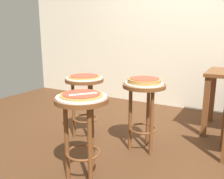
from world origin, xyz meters
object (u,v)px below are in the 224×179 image
at_px(stool_leftside, 144,101).
at_px(pizza_server_knife, 83,94).
at_px(pizza_foreground, 82,95).
at_px(pizza_middle, 84,76).
at_px(pizza_leftside, 144,81).
at_px(stool_middle, 85,94).
at_px(stool_foreground, 82,119).
at_px(serving_plate_foreground, 82,97).
at_px(serving_plate_middle, 84,78).
at_px(serving_plate_leftside, 144,83).

relative_size(stool_leftside, pizza_server_knife, 3.13).
bearing_deg(pizza_foreground, pizza_server_knife, -33.69).
relative_size(pizza_foreground, stool_leftside, 0.48).
bearing_deg(pizza_middle, stool_leftside, 3.96).
bearing_deg(pizza_leftside, stool_middle, -176.04).
xyz_separation_m(stool_foreground, pizza_foreground, (-0.00, -0.00, 0.19)).
relative_size(serving_plate_foreground, stool_leftside, 0.57).
xyz_separation_m(pizza_leftside, pizza_server_knife, (-0.20, -0.73, 0.00)).
bearing_deg(stool_leftside, pizza_foreground, -107.76).
relative_size(pizza_middle, stool_leftside, 0.51).
bearing_deg(stool_foreground, pizza_leftside, 72.24).
height_order(serving_plate_foreground, pizza_foreground, pizza_foreground).
bearing_deg(serving_plate_middle, pizza_middle, -14.04).
relative_size(stool_foreground, pizza_middle, 1.98).
distance_m(serving_plate_foreground, serving_plate_leftside, 0.74).
distance_m(serving_plate_foreground, stool_leftside, 0.76).
height_order(stool_foreground, stool_middle, same).
distance_m(stool_leftside, pizza_server_knife, 0.78).
height_order(stool_foreground, stool_leftside, same).
distance_m(stool_middle, pizza_leftside, 0.71).
relative_size(serving_plate_leftside, pizza_server_knife, 1.68).
bearing_deg(serving_plate_leftside, serving_plate_middle, -176.04).
distance_m(pizza_foreground, pizza_server_knife, 0.04).
bearing_deg(pizza_middle, serving_plate_leftside, 3.96).
height_order(stool_foreground, pizza_server_knife, pizza_server_knife).
bearing_deg(pizza_server_knife, pizza_foreground, 94.65).
bearing_deg(serving_plate_foreground, serving_plate_leftside, 72.24).
distance_m(serving_plate_foreground, serving_plate_middle, 0.80).
xyz_separation_m(stool_foreground, stool_middle, (-0.45, 0.66, 0.00)).
bearing_deg(pizza_leftside, serving_plate_leftside, 0.00).
bearing_deg(stool_leftside, serving_plate_middle, -176.04).
relative_size(serving_plate_middle, pizza_server_knife, 1.80).
relative_size(pizza_foreground, serving_plate_leftside, 0.90).
bearing_deg(stool_middle, pizza_middle, -90.00).
bearing_deg(serving_plate_leftside, pizza_middle, -176.04).
relative_size(stool_middle, pizza_middle, 1.98).
height_order(serving_plate_foreground, stool_leftside, serving_plate_foreground).
bearing_deg(stool_leftside, stool_foreground, -107.76).
height_order(stool_middle, serving_plate_middle, serving_plate_middle).
distance_m(serving_plate_foreground, pizza_foreground, 0.02).
xyz_separation_m(pizza_foreground, pizza_server_knife, (0.03, -0.02, 0.01)).
relative_size(pizza_middle, serving_plate_leftside, 0.94).
xyz_separation_m(stool_foreground, serving_plate_leftside, (0.23, 0.71, 0.18)).
bearing_deg(serving_plate_leftside, serving_plate_foreground, -107.76).
relative_size(serving_plate_leftside, pizza_leftside, 1.15).
bearing_deg(serving_plate_leftside, pizza_server_knife, -105.12).
bearing_deg(serving_plate_leftside, pizza_leftside, 180.00).
bearing_deg(serving_plate_leftside, stool_middle, -176.04).
height_order(pizza_middle, pizza_server_knife, pizza_server_knife).
height_order(pizza_foreground, stool_middle, pizza_foreground).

